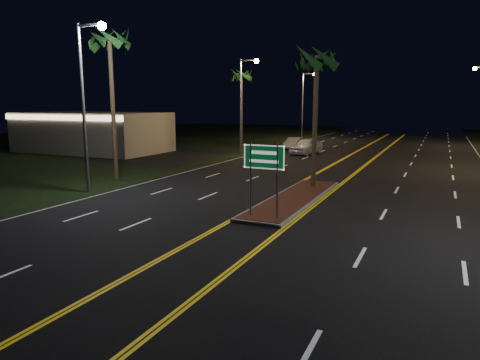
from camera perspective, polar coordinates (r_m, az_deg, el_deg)
The scene contains 13 objects.
ground at distance 15.80m, azimuth -0.72°, elevation -7.82°, with size 120.00×120.00×0.00m, color black.
grass_left at distance 53.33m, azimuth -18.31°, elevation 4.39°, with size 40.00×110.00×0.01m, color black.
median_island at distance 22.07m, azimuth 7.25°, elevation -2.47°, with size 2.25×10.25×0.17m.
highway_sign at distance 17.76m, azimuth 3.21°, elevation 2.13°, with size 1.80×0.08×3.20m.
commercial_building at distance 46.82m, azimuth -19.08°, elevation 6.07°, with size 15.00×8.12×4.00m.
streetlight_left_near at distance 24.55m, azimuth -19.66°, elevation 11.39°, with size 1.91×0.44×9.00m.
streetlight_left_mid at distance 41.27m, azimuth 0.59°, elevation 11.22°, with size 1.91×0.44×9.00m.
streetlight_left_far at distance 60.03m, azimuth 8.71°, elevation 10.77°, with size 1.91×0.44×9.00m.
palm_median at distance 25.01m, azimuth 10.21°, elevation 15.50°, with size 2.40×2.40×8.30m.
palm_left_near at distance 29.00m, azimuth -17.01°, elevation 17.26°, with size 2.40×2.40×9.80m.
palm_left_far at distance 45.90m, azimuth 0.18°, elevation 13.72°, with size 2.40×2.40×8.80m.
car_near at distance 42.47m, azimuth 8.82°, elevation 4.65°, with size 2.32×5.42×1.81m, color white.
car_far at distance 47.16m, azimuth 7.17°, elevation 5.01°, with size 1.87×4.35×1.45m, color #9B9CA4.
Camera 1 is at (6.57, -13.51, 4.87)m, focal length 32.00 mm.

